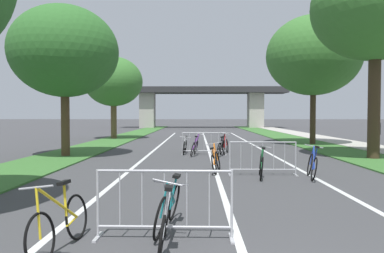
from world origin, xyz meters
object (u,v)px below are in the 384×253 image
object	(u,v)px
bicycle_yellow_5	(60,223)
pedestrian_with_backpack	(375,131)
tree_left_oak_mid	(113,82)
bicycle_red_4	(225,146)
bicycle_white_1	(185,146)
bicycle_orange_3	(216,161)
bicycle_green_8	(261,165)
bicycle_teal_9	(168,207)
tree_right_maple_mid	(313,56)
crowd_barrier_nearest	(164,205)
bicycle_blue_7	(312,165)
crowd_barrier_third	(204,144)
bicycle_silver_6	(165,223)
bicycle_purple_2	(195,147)
tree_right_cypress_far	(376,7)
crowd_barrier_second	(263,159)
tree_left_oak_near	(65,52)
bicycle_black_0	(220,148)

from	to	relation	value
bicycle_yellow_5	pedestrian_with_backpack	size ratio (longest dim) A/B	0.98
tree_left_oak_mid	bicycle_red_4	bearing A→B (deg)	-53.24
bicycle_white_1	bicycle_red_4	distance (m)	1.95
bicycle_orange_3	bicycle_green_8	bearing A→B (deg)	-24.56
bicycle_green_8	bicycle_red_4	bearing A→B (deg)	103.43
tree_left_oak_mid	bicycle_teal_9	xyz separation A→B (m)	(5.98, -21.98, -4.04)
tree_left_oak_mid	tree_right_maple_mid	size ratio (longest dim) A/B	0.79
bicycle_orange_3	bicycle_teal_9	size ratio (longest dim) A/B	0.93
crowd_barrier_nearest	bicycle_green_8	size ratio (longest dim) A/B	1.24
bicycle_red_4	bicycle_blue_7	distance (m)	7.04
crowd_barrier_third	bicycle_yellow_5	size ratio (longest dim) A/B	1.25
bicycle_silver_6	bicycle_blue_7	distance (m)	6.82
bicycle_purple_2	bicycle_red_4	distance (m)	1.68
tree_left_oak_mid	tree_right_cypress_far	xyz separation A→B (m)	(13.88, -12.55, 1.93)
bicycle_white_1	bicycle_blue_7	world-z (taller)	bicycle_blue_7
bicycle_purple_2	bicycle_yellow_5	size ratio (longest dim) A/B	1.05
bicycle_white_1	crowd_barrier_second	bearing A→B (deg)	116.07
tree_right_cypress_far	bicycle_purple_2	bearing A→B (deg)	170.30
bicycle_purple_2	bicycle_orange_3	bearing A→B (deg)	-73.67
tree_left_oak_near	tree_right_maple_mid	size ratio (longest dim) A/B	0.83
bicycle_red_4	tree_right_cypress_far	bearing A→B (deg)	-6.31
bicycle_purple_2	bicycle_red_4	xyz separation A→B (m)	(1.47, 0.81, 0.00)
bicycle_black_0	bicycle_teal_9	bearing A→B (deg)	-85.91
crowd_barrier_nearest	bicycle_white_1	bearing A→B (deg)	90.45
bicycle_red_4	tree_left_oak_near	bearing A→B (deg)	-156.78
tree_left_oak_near	tree_right_maple_mid	world-z (taller)	tree_right_maple_mid
tree_left_oak_mid	pedestrian_with_backpack	bearing A→B (deg)	-29.95
pedestrian_with_backpack	bicycle_yellow_5	bearing A→B (deg)	-143.88
tree_right_maple_mid	crowd_barrier_third	world-z (taller)	tree_right_maple_mid
crowd_barrier_third	bicycle_black_0	distance (m)	0.95
bicycle_white_1	bicycle_red_4	bearing A→B (deg)	-174.88
tree_left_oak_near	crowd_barrier_nearest	size ratio (longest dim) A/B	3.20
crowd_barrier_nearest	tree_right_cypress_far	bearing A→B (deg)	51.24
tree_left_oak_near	crowd_barrier_third	xyz separation A→B (m)	(6.21, 0.89, -4.15)
crowd_barrier_third	bicycle_yellow_5	world-z (taller)	crowd_barrier_third
tree_right_maple_mid	crowd_barrier_nearest	distance (m)	19.62
bicycle_green_8	bicycle_teal_9	xyz separation A→B (m)	(-2.39, -4.94, -0.00)
bicycle_black_0	bicycle_red_4	bearing A→B (deg)	86.25
tree_right_cypress_far	bicycle_silver_6	distance (m)	14.26
crowd_barrier_nearest	bicycle_red_4	world-z (taller)	crowd_barrier_nearest
crowd_barrier_second	bicycle_teal_9	world-z (taller)	crowd_barrier_second
tree_right_cypress_far	bicycle_black_0	size ratio (longest dim) A/B	4.82
tree_left_oak_near	bicycle_white_1	size ratio (longest dim) A/B	4.14
bicycle_black_0	bicycle_orange_3	distance (m)	4.67
pedestrian_with_backpack	tree_left_oak_mid	bearing A→B (deg)	134.71
bicycle_teal_9	bicycle_white_1	bearing A→B (deg)	-81.54
tree_left_oak_near	bicycle_blue_7	world-z (taller)	tree_left_oak_near
bicycle_red_4	bicycle_blue_7	size ratio (longest dim) A/B	1.01
crowd_barrier_second	bicycle_orange_3	world-z (taller)	crowd_barrier_second
tree_right_maple_mid	bicycle_teal_9	size ratio (longest dim) A/B	4.67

